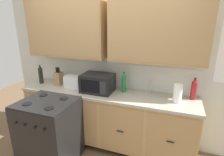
# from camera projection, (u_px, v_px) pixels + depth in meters

# --- Properties ---
(ground_plane) EXTENTS (8.00, 8.00, 0.00)m
(ground_plane) POSITION_uv_depth(u_px,v_px,m) (99.00, 153.00, 2.84)
(ground_plane) COLOR brown
(wall_unit) EXTENTS (3.95, 0.40, 2.59)m
(wall_unit) POSITION_uv_depth(u_px,v_px,m) (110.00, 43.00, 2.79)
(wall_unit) COLOR silver
(wall_unit) RESTS_ON ground_plane
(counter_run) EXTENTS (2.78, 0.64, 0.93)m
(counter_run) POSITION_uv_depth(u_px,v_px,m) (106.00, 118.00, 2.96)
(counter_run) COLOR black
(counter_run) RESTS_ON ground_plane
(stove_range) EXTENTS (0.76, 0.68, 0.95)m
(stove_range) POSITION_uv_depth(u_px,v_px,m) (50.00, 131.00, 2.61)
(stove_range) COLOR black
(stove_range) RESTS_ON ground_plane
(microwave) EXTENTS (0.48, 0.37, 0.28)m
(microwave) POSITION_uv_depth(u_px,v_px,m) (98.00, 83.00, 2.81)
(microwave) COLOR black
(microwave) RESTS_ON counter_run
(toaster) EXTENTS (0.28, 0.18, 0.19)m
(toaster) POSITION_uv_depth(u_px,v_px,m) (73.00, 81.00, 3.02)
(toaster) COLOR white
(toaster) RESTS_ON counter_run
(knife_block) EXTENTS (0.11, 0.14, 0.31)m
(knife_block) POSITION_uv_depth(u_px,v_px,m) (59.00, 78.00, 3.14)
(knife_block) COLOR #9C794E
(knife_block) RESTS_ON counter_run
(sink_faucet) EXTENTS (0.02, 0.02, 0.20)m
(sink_faucet) POSITION_uv_depth(u_px,v_px,m) (149.00, 86.00, 2.78)
(sink_faucet) COLOR #B2B5BA
(sink_faucet) RESTS_ON counter_run
(paper_towel_roll) EXTENTS (0.12, 0.12, 0.26)m
(paper_towel_roll) POSITION_uv_depth(u_px,v_px,m) (178.00, 93.00, 2.43)
(paper_towel_roll) COLOR white
(paper_towel_roll) RESTS_ON counter_run
(bottle_dark) EXTENTS (0.07, 0.07, 0.33)m
(bottle_dark) POSITION_uv_depth(u_px,v_px,m) (41.00, 74.00, 3.19)
(bottle_dark) COLOR black
(bottle_dark) RESTS_ON counter_run
(bottle_green) EXTENTS (0.07, 0.07, 0.32)m
(bottle_green) POSITION_uv_depth(u_px,v_px,m) (124.00, 82.00, 2.80)
(bottle_green) COLOR #237A38
(bottle_green) RESTS_ON counter_run
(bottle_red) EXTENTS (0.08, 0.08, 0.31)m
(bottle_red) POSITION_uv_depth(u_px,v_px,m) (194.00, 89.00, 2.52)
(bottle_red) COLOR maroon
(bottle_red) RESTS_ON counter_run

